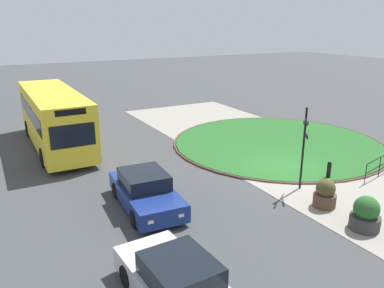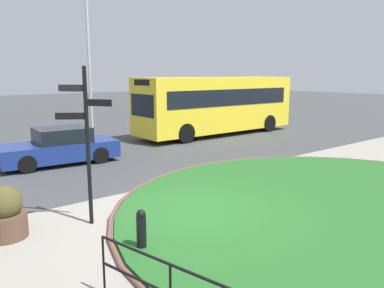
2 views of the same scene
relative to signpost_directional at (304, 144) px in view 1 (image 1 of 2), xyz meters
name	(u,v)px [view 1 (image 1 of 2)]	position (x,y,z in m)	size (l,w,h in m)	color
ground	(281,168)	(2.30, -0.94, -2.08)	(120.00, 120.00, 0.00)	#3D3F42
sidewalk_paving	(307,162)	(2.30, -2.69, -2.07)	(32.00, 8.49, 0.02)	gray
grass_island	(277,143)	(5.61, -3.55, -2.03)	(12.19, 12.19, 0.10)	#235B23
grass_kerb_ring	(277,143)	(5.61, -3.55, -2.02)	(12.50, 12.50, 0.11)	brown
signpost_directional	(304,144)	(0.00, 0.00, 0.00)	(0.94, 1.06, 3.63)	black
bollard_foreground	(329,170)	(0.20, -1.95, -1.63)	(0.19, 0.19, 0.87)	black
bus_yellow	(54,117)	(11.41, 8.14, -0.33)	(9.93, 2.66, 3.25)	yellow
car_far_lane	(178,284)	(-3.88, 7.93, -1.44)	(4.34, 2.03, 1.39)	#B7B7BC
car_trailing	(146,191)	(1.69, 6.53, -1.43)	(4.47, 2.16, 1.41)	navy
planter_near_signpost	(366,215)	(-3.64, 0.48, -1.52)	(1.04, 1.04, 1.24)	#383838
planter_kerbside	(325,194)	(-1.72, 0.38, -1.55)	(0.88, 0.88, 1.16)	brown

